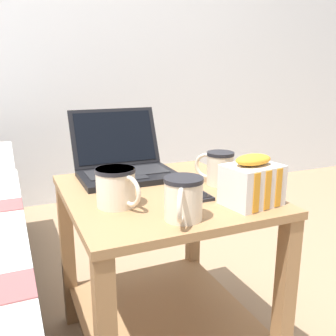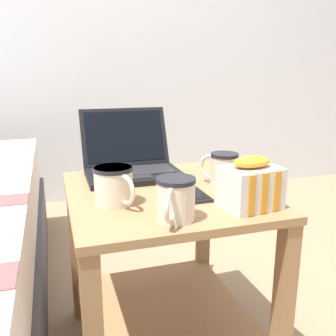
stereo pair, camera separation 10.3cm
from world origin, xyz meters
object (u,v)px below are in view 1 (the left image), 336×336
mug_mid_center (219,166)px  mug_front_right (183,197)px  cell_phone (190,193)px  mug_front_left (116,185)px  snack_bag (252,182)px  laptop (124,162)px

mug_mid_center → mug_front_right: bearing=-136.4°
cell_phone → mug_front_left: bearing=-179.6°
mug_mid_center → snack_bag: bearing=-94.5°
mug_front_right → mug_mid_center: bearing=43.6°
mug_front_right → snack_bag: (0.21, 0.02, 0.00)m
mug_front_right → snack_bag: size_ratio=0.81×
cell_phone → laptop: bearing=111.6°
mug_front_right → cell_phone: (0.10, 0.15, -0.05)m
mug_front_left → cell_phone: bearing=0.4°
mug_front_right → cell_phone: mug_front_right is taller
mug_front_left → mug_front_right: (0.12, -0.15, 0.00)m
mug_front_left → mug_front_right: size_ratio=1.12×
mug_front_left → mug_mid_center: (0.34, 0.06, 0.00)m
laptop → mug_front_right: laptop is taller
mug_front_right → laptop: bearing=91.7°
snack_bag → cell_phone: (-0.11, 0.13, -0.06)m
laptop → cell_phone: 0.30m
cell_phone → snack_bag: bearing=-48.9°
mug_mid_center → mug_front_left: bearing=-169.7°
laptop → mug_front_left: bearing=-110.5°
mug_front_left → cell_phone: mug_front_left is taller
laptop → mug_front_right: 0.43m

